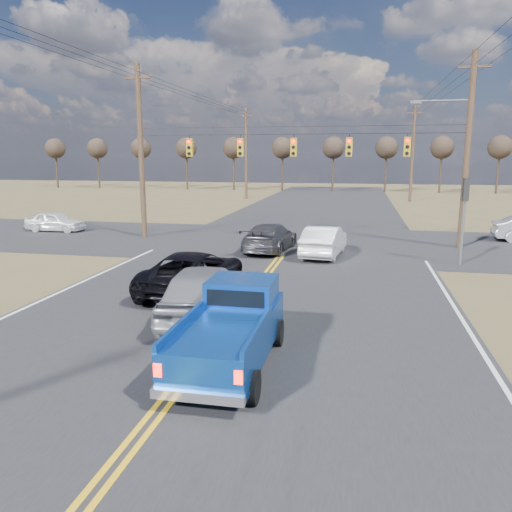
% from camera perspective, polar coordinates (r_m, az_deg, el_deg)
% --- Properties ---
extents(ground, '(160.00, 160.00, 0.00)m').
position_cam_1_polar(ground, '(11.57, -7.94, -13.50)').
color(ground, brown).
rests_on(ground, ground).
extents(road_main, '(14.00, 120.00, 0.02)m').
position_cam_1_polar(road_main, '(20.76, 1.27, -2.11)').
color(road_main, '#28282B').
rests_on(road_main, ground).
extents(road_cross, '(120.00, 12.00, 0.02)m').
position_cam_1_polar(road_cross, '(28.51, 4.17, 1.58)').
color(road_cross, '#28282B').
rests_on(road_cross, ground).
extents(signal_gantry, '(19.60, 4.83, 10.00)m').
position_cam_1_polar(signal_gantry, '(27.82, 5.31, 11.80)').
color(signal_gantry, '#473323').
rests_on(signal_gantry, ground).
extents(utility_poles, '(19.60, 58.32, 10.00)m').
position_cam_1_polar(utility_poles, '(27.11, 4.05, 12.18)').
color(utility_poles, '#473323').
rests_on(utility_poles, ground).
extents(treeline, '(87.00, 117.80, 7.40)m').
position_cam_1_polar(treeline, '(37.01, 6.16, 12.66)').
color(treeline, '#33261C').
rests_on(treeline, ground).
extents(pickup_truck, '(1.96, 4.88, 1.83)m').
position_cam_1_polar(pickup_truck, '(11.74, -2.79, -8.32)').
color(pickup_truck, black).
rests_on(pickup_truck, ground).
extents(silver_suv, '(2.56, 5.28, 1.74)m').
position_cam_1_polar(silver_suv, '(14.99, -5.96, -4.07)').
color(silver_suv, gray).
rests_on(silver_suv, ground).
extents(black_suv, '(2.82, 5.55, 1.50)m').
position_cam_1_polar(black_suv, '(18.04, -7.15, -1.82)').
color(black_suv, black).
rests_on(black_suv, ground).
extents(white_car_queue, '(2.09, 4.69, 1.49)m').
position_cam_1_polar(white_car_queue, '(24.66, 7.78, 1.72)').
color(white_car_queue, white).
rests_on(white_car_queue, ground).
extents(dgrey_car_queue, '(2.47, 5.09, 1.43)m').
position_cam_1_polar(dgrey_car_queue, '(25.76, 1.60, 2.16)').
color(dgrey_car_queue, '#39383E').
rests_on(dgrey_car_queue, ground).
extents(cross_car_west, '(1.59, 3.82, 1.29)m').
position_cam_1_polar(cross_car_west, '(34.95, -21.96, 3.67)').
color(cross_car_west, white).
rests_on(cross_car_west, ground).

